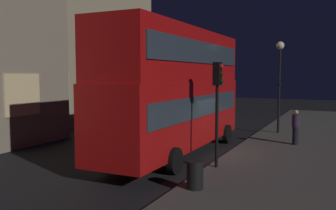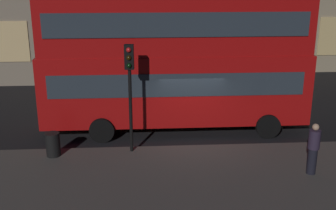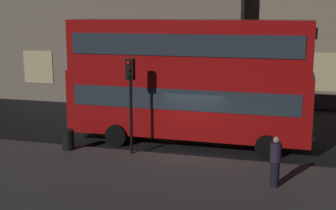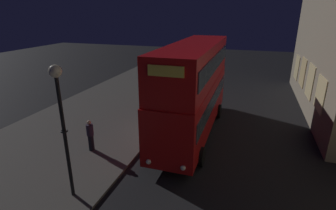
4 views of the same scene
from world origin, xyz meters
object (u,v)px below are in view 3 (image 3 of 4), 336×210
object	(u,v)px
double_decker_bus	(188,76)
traffic_light_near_kerb	(130,86)
pedestrian	(275,161)
litter_bin	(68,140)

from	to	relation	value
double_decker_bus	traffic_light_near_kerb	distance (m)	3.06
pedestrian	traffic_light_near_kerb	bearing A→B (deg)	-48.59
litter_bin	pedestrian	bearing A→B (deg)	-12.57
pedestrian	litter_bin	size ratio (longest dim) A/B	2.02
traffic_light_near_kerb	pedestrian	distance (m)	6.56
pedestrian	litter_bin	world-z (taller)	pedestrian
traffic_light_near_kerb	double_decker_bus	bearing A→B (deg)	57.67
pedestrian	litter_bin	xyz separation A→B (m)	(-8.66, 1.93, -0.46)
double_decker_bus	traffic_light_near_kerb	bearing A→B (deg)	-125.43
double_decker_bus	litter_bin	bearing A→B (deg)	-149.31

